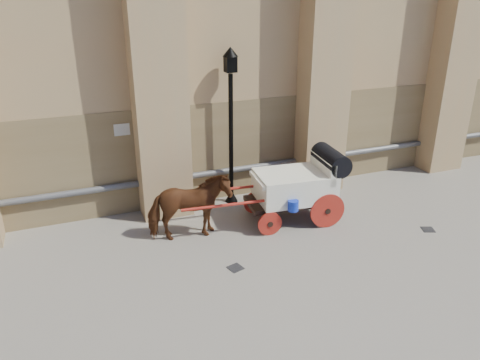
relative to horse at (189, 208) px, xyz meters
name	(u,v)px	position (x,y,z in m)	size (l,w,h in m)	color
ground	(245,269)	(0.78, -1.89, -0.88)	(90.00, 90.00, 0.00)	slate
horse	(189,208)	(0.00, 0.00, 0.00)	(0.95, 2.08, 1.76)	brown
carriage	(300,184)	(3.14, -0.06, 0.19)	(4.65, 1.74, 1.99)	black
street_lamp	(231,124)	(1.80, 1.72, 1.57)	(0.43, 0.43, 4.59)	black
drain_grate_near	(235,268)	(0.58, -1.76, -0.87)	(0.32, 0.32, 0.01)	black
drain_grate_far	(428,230)	(6.09, -1.95, -0.87)	(0.32, 0.32, 0.01)	black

